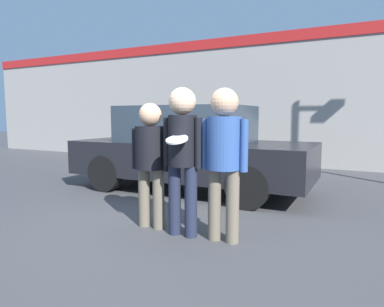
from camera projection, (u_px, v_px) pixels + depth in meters
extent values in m
plane|color=#3F3F42|center=(170.00, 225.00, 4.51)|extent=(56.00, 56.00, 0.00)
cube|color=gray|center=(279.00, 100.00, 9.79)|extent=(24.00, 0.18, 3.78)
cube|color=#B21E1E|center=(280.00, 37.00, 9.50)|extent=(24.00, 0.04, 0.30)
cylinder|color=#665B4C|center=(144.00, 197.00, 4.44)|extent=(0.15, 0.15, 0.76)
cylinder|color=#665B4C|center=(158.00, 199.00, 4.34)|extent=(0.15, 0.15, 0.76)
cylinder|color=black|center=(151.00, 148.00, 4.32)|extent=(0.39, 0.39, 0.54)
cylinder|color=black|center=(135.00, 149.00, 4.43)|extent=(0.09, 0.09, 0.53)
cylinder|color=black|center=(166.00, 150.00, 4.22)|extent=(0.09, 0.09, 0.53)
sphere|color=tan|center=(150.00, 115.00, 4.27)|extent=(0.29, 0.29, 0.29)
cylinder|color=#1E2338|center=(175.00, 200.00, 4.13)|extent=(0.15, 0.15, 0.85)
cylinder|color=#1E2338|center=(191.00, 202.00, 4.04)|extent=(0.15, 0.15, 0.85)
cylinder|color=black|center=(182.00, 141.00, 4.01)|extent=(0.34, 0.34, 0.60)
cylinder|color=black|center=(167.00, 142.00, 4.10)|extent=(0.09, 0.09, 0.58)
cylinder|color=black|center=(198.00, 143.00, 3.92)|extent=(0.09, 0.09, 0.58)
sphere|color=#DBB28E|center=(182.00, 101.00, 3.96)|extent=(0.32, 0.32, 0.32)
cylinder|color=white|center=(177.00, 140.00, 3.76)|extent=(0.25, 0.24, 0.10)
cylinder|color=#665B4C|center=(215.00, 204.00, 3.95)|extent=(0.15, 0.15, 0.84)
cylinder|color=#665B4C|center=(232.00, 207.00, 3.85)|extent=(0.15, 0.15, 0.84)
cylinder|color=#2D4C8C|center=(224.00, 143.00, 3.82)|extent=(0.39, 0.39, 0.59)
cylinder|color=#2D4C8C|center=(205.00, 144.00, 3.93)|extent=(0.09, 0.09, 0.57)
cylinder|color=#2D4C8C|center=(244.00, 146.00, 3.72)|extent=(0.09, 0.09, 0.57)
sphere|color=tan|center=(224.00, 102.00, 3.77)|extent=(0.31, 0.31, 0.31)
cube|color=black|center=(191.00, 158.00, 6.60)|extent=(4.54, 1.87, 0.65)
cube|color=#28333D|center=(187.00, 124.00, 6.57)|extent=(2.36, 1.60, 0.67)
cylinder|color=black|center=(274.00, 171.00, 6.73)|extent=(0.70, 0.22, 0.70)
cylinder|color=black|center=(248.00, 187.00, 5.26)|extent=(0.70, 0.22, 0.70)
cylinder|color=black|center=(154.00, 163.00, 8.00)|extent=(0.70, 0.22, 0.70)
cylinder|color=black|center=(106.00, 173.00, 6.52)|extent=(0.70, 0.22, 0.70)
sphere|color=#2D6B33|center=(212.00, 148.00, 10.15)|extent=(0.98, 0.98, 0.98)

